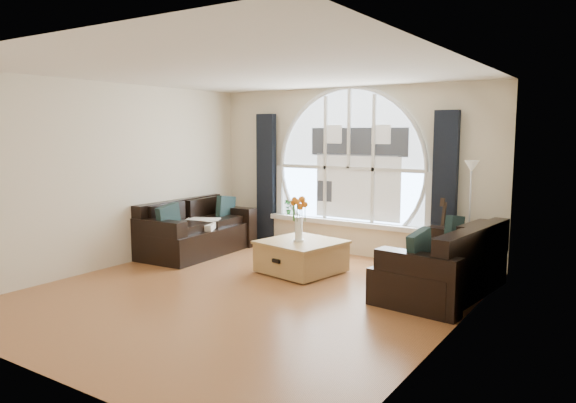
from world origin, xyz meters
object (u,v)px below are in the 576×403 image
object	(u,v)px
sofa_left	(197,229)
vase_flowers	(299,214)
potted_plant	(288,206)
coffee_chest	(301,255)
floor_lamp	(469,218)
guitar	(444,234)
sofa_right	(441,262)

from	to	relation	value
sofa_left	vase_flowers	bearing A→B (deg)	-7.22
vase_flowers	potted_plant	distance (m)	1.90
coffee_chest	vase_flowers	xyz separation A→B (m)	(-0.01, -0.06, 0.60)
floor_lamp	potted_plant	world-z (taller)	floor_lamp
guitar	potted_plant	distance (m)	2.82
coffee_chest	potted_plant	bearing A→B (deg)	140.07
sofa_right	floor_lamp	bearing A→B (deg)	94.54
coffee_chest	potted_plant	distance (m)	1.91
coffee_chest	guitar	size ratio (longest dim) A/B	0.96
vase_flowers	potted_plant	world-z (taller)	vase_flowers
guitar	vase_flowers	bearing A→B (deg)	-135.48
potted_plant	floor_lamp	bearing A→B (deg)	-4.64
sofa_right	vase_flowers	distance (m)	2.04
coffee_chest	floor_lamp	size ratio (longest dim) A/B	0.63
floor_lamp	sofa_left	bearing A→B (deg)	-165.18
coffee_chest	floor_lamp	distance (m)	2.40
coffee_chest	vase_flowers	distance (m)	0.60
guitar	potted_plant	xyz separation A→B (m)	(-2.81, 0.18, 0.16)
vase_flowers	floor_lamp	size ratio (longest dim) A/B	0.44
floor_lamp	guitar	world-z (taller)	floor_lamp
sofa_right	guitar	world-z (taller)	guitar
guitar	potted_plant	bearing A→B (deg)	-177.85
sofa_right	floor_lamp	world-z (taller)	floor_lamp
floor_lamp	potted_plant	bearing A→B (deg)	175.36
sofa_right	vase_flowers	bearing A→B (deg)	-169.33
sofa_right	coffee_chest	world-z (taller)	sofa_right
sofa_right	guitar	xyz separation A→B (m)	(-0.34, 1.17, 0.13)
guitar	potted_plant	size ratio (longest dim) A/B	3.73
sofa_left	sofa_right	bearing A→B (deg)	-3.00
sofa_left	guitar	distance (m)	3.90
sofa_left	vase_flowers	distance (m)	2.13
vase_flowers	sofa_right	bearing A→B (deg)	4.34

